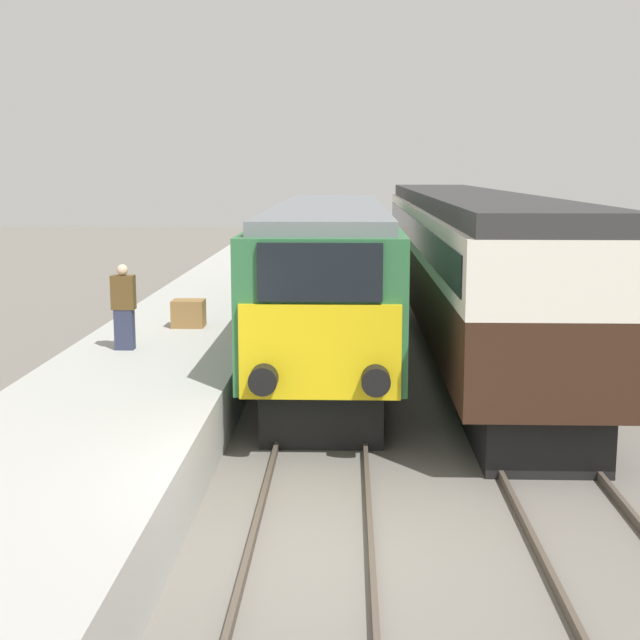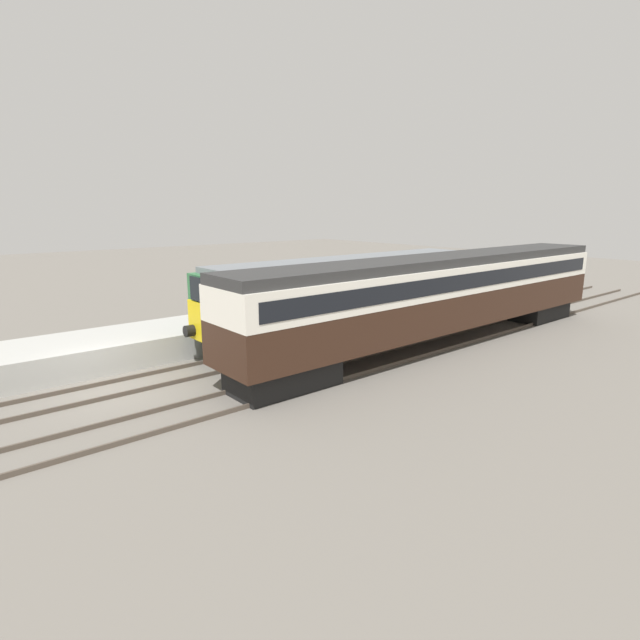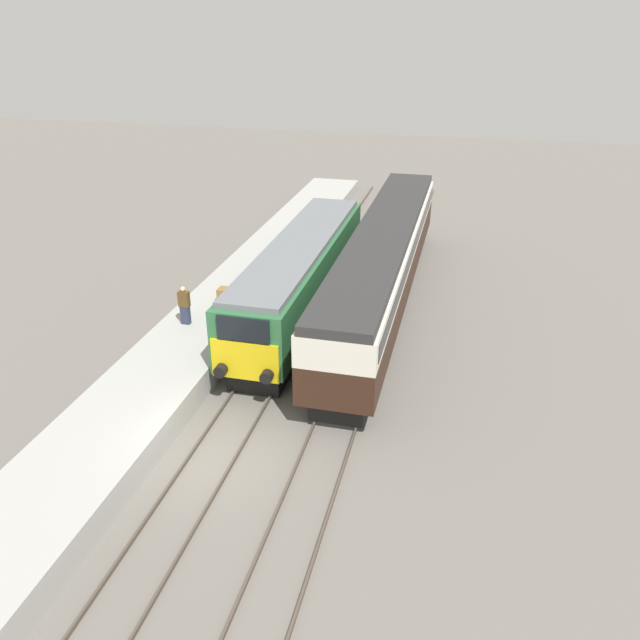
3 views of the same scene
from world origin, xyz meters
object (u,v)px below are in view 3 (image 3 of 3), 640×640
Objects in this scene: locomotive at (300,275)px; luggage_crate at (226,295)px; passenger_carriage at (384,258)px; person_on_platform at (185,305)px.

locomotive reaches higher than luggage_crate.
passenger_carriage is 30.42× the size of luggage_crate.
passenger_carriage is at bearing 39.42° from person_on_platform.
locomotive is at bearing 21.90° from luggage_crate.
person_on_platform is 2.69m from luggage_crate.
locomotive is 9.03× the size of person_on_platform.
luggage_crate is (-6.51, -3.48, -1.05)m from passenger_carriage.
luggage_crate is at bearing 72.54° from person_on_platform.
locomotive is at bearing 44.02° from person_on_platform.
passenger_carriage is 12.84× the size of person_on_platform.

